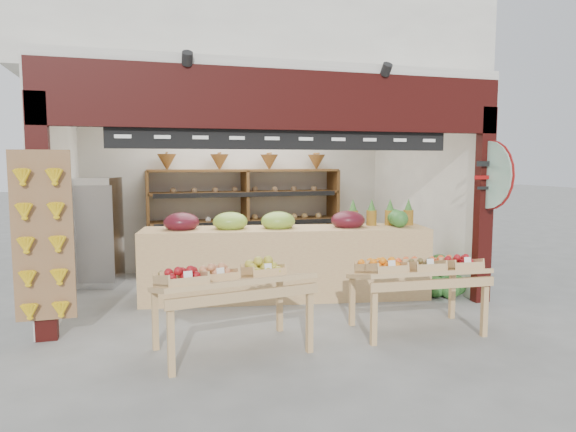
{
  "coord_description": "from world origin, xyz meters",
  "views": [
    {
      "loc": [
        -1.75,
        -6.97,
        1.92
      ],
      "look_at": [
        0.22,
        -0.2,
        1.18
      ],
      "focal_mm": 32.0,
      "sensor_mm": 36.0,
      "label": 1
    }
  ],
  "objects_px": {
    "refrigerator": "(96,232)",
    "cardboard_stack": "(183,273)",
    "display_table_right": "(417,269)",
    "watermelon_pile": "(438,281)",
    "back_shelving": "(245,202)",
    "display_table_left": "(220,280)",
    "mid_counter": "(285,260)"
  },
  "relations": [
    {
      "from": "refrigerator",
      "to": "cardboard_stack",
      "type": "height_order",
      "value": "refrigerator"
    },
    {
      "from": "refrigerator",
      "to": "display_table_right",
      "type": "xyz_separation_m",
      "value": [
        3.65,
        -3.35,
        -0.13
      ]
    },
    {
      "from": "cardboard_stack",
      "to": "watermelon_pile",
      "type": "distance_m",
      "value": 3.77
    },
    {
      "from": "back_shelving",
      "to": "display_table_left",
      "type": "xyz_separation_m",
      "value": [
        -1.04,
        -3.83,
        -0.48
      ]
    },
    {
      "from": "cardboard_stack",
      "to": "mid_counter",
      "type": "bearing_deg",
      "value": -32.27
    },
    {
      "from": "back_shelving",
      "to": "display_table_left",
      "type": "height_order",
      "value": "back_shelving"
    },
    {
      "from": "back_shelving",
      "to": "refrigerator",
      "type": "xyz_separation_m",
      "value": [
        -2.45,
        -0.48,
        -0.37
      ]
    },
    {
      "from": "mid_counter",
      "to": "display_table_right",
      "type": "height_order",
      "value": "mid_counter"
    },
    {
      "from": "back_shelving",
      "to": "watermelon_pile",
      "type": "xyz_separation_m",
      "value": [
        2.34,
        -2.48,
        -1.02
      ]
    },
    {
      "from": "display_table_left",
      "to": "cardboard_stack",
      "type": "bearing_deg",
      "value": 93.17
    },
    {
      "from": "back_shelving",
      "to": "display_table_right",
      "type": "bearing_deg",
      "value": -72.66
    },
    {
      "from": "refrigerator",
      "to": "mid_counter",
      "type": "distance_m",
      "value": 3.04
    },
    {
      "from": "display_table_right",
      "to": "watermelon_pile",
      "type": "height_order",
      "value": "display_table_right"
    },
    {
      "from": "cardboard_stack",
      "to": "display_table_right",
      "type": "distance_m",
      "value": 3.6
    },
    {
      "from": "back_shelving",
      "to": "mid_counter",
      "type": "bearing_deg",
      "value": -85.63
    },
    {
      "from": "back_shelving",
      "to": "display_table_left",
      "type": "bearing_deg",
      "value": -105.26
    },
    {
      "from": "refrigerator",
      "to": "back_shelving",
      "type": "bearing_deg",
      "value": 25.66
    },
    {
      "from": "refrigerator",
      "to": "watermelon_pile",
      "type": "distance_m",
      "value": 5.24
    },
    {
      "from": "cardboard_stack",
      "to": "display_table_left",
      "type": "height_order",
      "value": "display_table_left"
    },
    {
      "from": "mid_counter",
      "to": "back_shelving",
      "type": "bearing_deg",
      "value": 94.37
    },
    {
      "from": "display_table_left",
      "to": "watermelon_pile",
      "type": "relative_size",
      "value": 2.17
    },
    {
      "from": "cardboard_stack",
      "to": "watermelon_pile",
      "type": "xyz_separation_m",
      "value": [
        3.53,
        -1.31,
        -0.06
      ]
    },
    {
      "from": "display_table_right",
      "to": "back_shelving",
      "type": "bearing_deg",
      "value": 107.34
    },
    {
      "from": "display_table_right",
      "to": "mid_counter",
      "type": "bearing_deg",
      "value": 119.92
    },
    {
      "from": "refrigerator",
      "to": "display_table_left",
      "type": "height_order",
      "value": "refrigerator"
    },
    {
      "from": "mid_counter",
      "to": "cardboard_stack",
      "type": "bearing_deg",
      "value": 147.73
    },
    {
      "from": "display_table_left",
      "to": "watermelon_pile",
      "type": "xyz_separation_m",
      "value": [
        3.39,
        1.34,
        -0.54
      ]
    },
    {
      "from": "mid_counter",
      "to": "display_table_left",
      "type": "distance_m",
      "value": 2.18
    },
    {
      "from": "display_table_right",
      "to": "watermelon_pile",
      "type": "relative_size",
      "value": 1.95
    },
    {
      "from": "back_shelving",
      "to": "cardboard_stack",
      "type": "height_order",
      "value": "back_shelving"
    },
    {
      "from": "cardboard_stack",
      "to": "refrigerator",
      "type": "bearing_deg",
      "value": 151.36
    },
    {
      "from": "mid_counter",
      "to": "watermelon_pile",
      "type": "distance_m",
      "value": 2.26
    }
  ]
}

